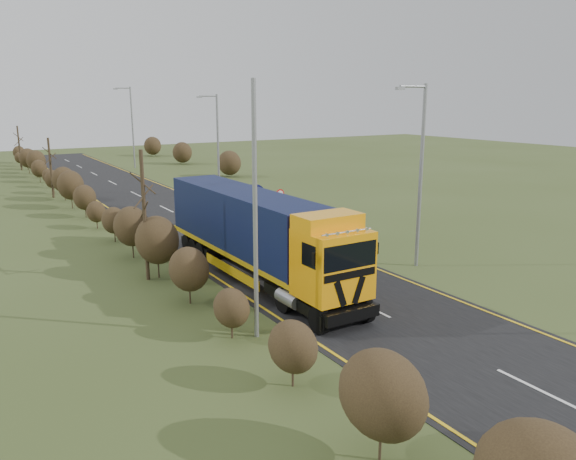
# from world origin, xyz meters

# --- Properties ---
(ground) EXTENTS (160.00, 160.00, 0.00)m
(ground) POSITION_xyz_m (0.00, 0.00, 0.00)
(ground) COLOR #3C4A1F
(ground) RESTS_ON ground
(road) EXTENTS (8.00, 120.00, 0.02)m
(road) POSITION_xyz_m (0.00, 10.00, 0.01)
(road) COLOR black
(road) RESTS_ON ground
(layby) EXTENTS (6.00, 18.00, 0.02)m
(layby) POSITION_xyz_m (6.50, 20.00, 0.01)
(layby) COLOR #322F2D
(layby) RESTS_ON ground
(lane_markings) EXTENTS (7.52, 116.00, 0.01)m
(lane_markings) POSITION_xyz_m (0.00, 9.69, 0.03)
(lane_markings) COLOR yellow
(lane_markings) RESTS_ON road
(hedgerow) EXTENTS (2.24, 102.04, 6.05)m
(hedgerow) POSITION_xyz_m (-6.00, 7.89, 1.62)
(hedgerow) COLOR #312315
(hedgerow) RESTS_ON ground
(lorry) EXTENTS (2.88, 14.81, 4.12)m
(lorry) POSITION_xyz_m (-2.14, 1.43, 2.34)
(lorry) COLOR black
(lorry) RESTS_ON ground
(car_red_hatchback) EXTENTS (2.48, 4.13, 1.32)m
(car_red_hatchback) POSITION_xyz_m (5.66, 14.30, 0.66)
(car_red_hatchback) COLOR #921D07
(car_red_hatchback) RESTS_ON ground
(car_blue_sedan) EXTENTS (1.54, 4.12, 1.35)m
(car_blue_sedan) POSITION_xyz_m (7.02, 19.93, 0.67)
(car_blue_sedan) COLOR #090A32
(car_blue_sedan) RESTS_ON ground
(streetlight_near) EXTENTS (1.90, 0.18, 8.95)m
(streetlight_near) POSITION_xyz_m (5.69, -0.85, 4.93)
(streetlight_near) COLOR gray
(streetlight_near) RESTS_ON ground
(streetlight_mid) EXTENTS (1.83, 0.18, 8.60)m
(streetlight_mid) POSITION_xyz_m (5.70, 23.04, 4.72)
(streetlight_mid) COLOR gray
(streetlight_mid) RESTS_ON ground
(streetlight_far) EXTENTS (2.03, 0.19, 9.59)m
(streetlight_far) POSITION_xyz_m (5.38, 46.99, 5.30)
(streetlight_far) COLOR gray
(streetlight_far) RESTS_ON ground
(left_pole) EXTENTS (0.16, 0.16, 8.90)m
(left_pole) POSITION_xyz_m (-5.20, -4.32, 4.45)
(left_pole) COLOR gray
(left_pole) RESTS_ON ground
(speed_sign) EXTENTS (0.64, 0.10, 2.33)m
(speed_sign) POSITION_xyz_m (4.92, 11.25, 1.63)
(speed_sign) COLOR gray
(speed_sign) RESTS_ON ground
(warning_board) EXTENTS (0.62, 0.11, 1.62)m
(warning_board) POSITION_xyz_m (4.74, 21.44, 0.96)
(warning_board) COLOR gray
(warning_board) RESTS_ON ground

